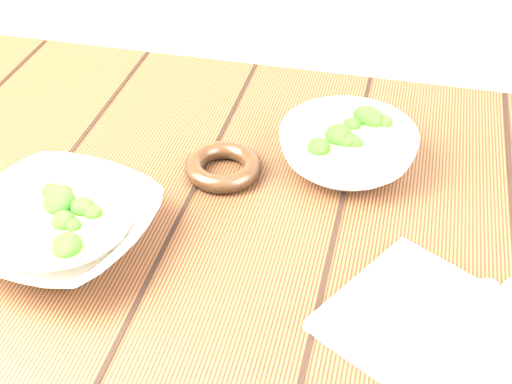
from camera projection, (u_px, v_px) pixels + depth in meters
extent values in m
cube|color=#351F0F|center=(201.00, 219.00, 0.95)|extent=(1.20, 0.80, 0.04)
cube|color=#351F0F|center=(16.00, 214.00, 1.54)|extent=(0.07, 0.07, 0.71)
imported|color=silver|center=(59.00, 228.00, 0.86)|extent=(0.27, 0.27, 0.06)
cylinder|color=#9B8445|center=(57.00, 217.00, 0.85)|extent=(0.18, 0.18, 0.00)
ellipsoid|color=#266516|center=(75.00, 212.00, 0.85)|extent=(0.04, 0.03, 0.03)
ellipsoid|color=#266516|center=(76.00, 195.00, 0.87)|extent=(0.04, 0.03, 0.03)
ellipsoid|color=#266516|center=(40.00, 190.00, 0.88)|extent=(0.04, 0.03, 0.03)
ellipsoid|color=#266516|center=(33.00, 214.00, 0.85)|extent=(0.04, 0.03, 0.03)
ellipsoid|color=#266516|center=(32.00, 234.00, 0.82)|extent=(0.04, 0.03, 0.03)
ellipsoid|color=#266516|center=(75.00, 240.00, 0.81)|extent=(0.04, 0.03, 0.03)
imported|color=silver|center=(347.00, 150.00, 0.99)|extent=(0.20, 0.20, 0.06)
cylinder|color=#9B8445|center=(348.00, 138.00, 0.98)|extent=(0.15, 0.15, 0.00)
ellipsoid|color=#266516|center=(363.00, 134.00, 0.97)|extent=(0.03, 0.03, 0.03)
ellipsoid|color=#266516|center=(357.00, 123.00, 0.99)|extent=(0.03, 0.03, 0.03)
ellipsoid|color=#266516|center=(329.00, 120.00, 1.00)|extent=(0.03, 0.03, 0.03)
ellipsoid|color=#266516|center=(332.00, 135.00, 0.97)|extent=(0.03, 0.03, 0.03)
ellipsoid|color=#266516|center=(339.00, 147.00, 0.95)|extent=(0.03, 0.03, 0.03)
ellipsoid|color=#266516|center=(372.00, 151.00, 0.94)|extent=(0.03, 0.03, 0.03)
torus|color=black|center=(223.00, 167.00, 0.98)|extent=(0.14, 0.14, 0.03)
cube|color=beige|center=(441.00, 333.00, 0.76)|extent=(0.29, 0.28, 0.01)
cylinder|color=#BAB3A4|center=(428.00, 328.00, 0.75)|extent=(0.10, 0.12, 0.01)
ellipsoid|color=#BAB3A4|center=(481.00, 291.00, 0.80)|extent=(0.06, 0.06, 0.01)
cylinder|color=#BAB3A4|center=(467.00, 324.00, 0.76)|extent=(0.10, 0.12, 0.01)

